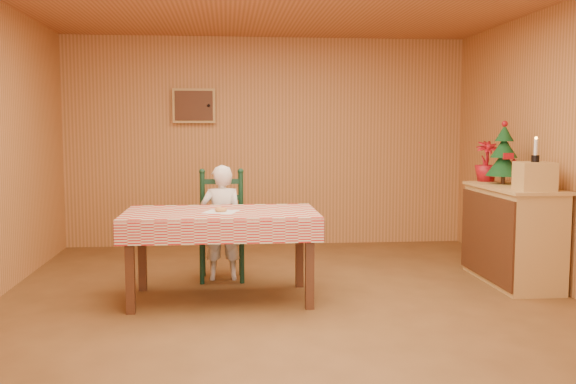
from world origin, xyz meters
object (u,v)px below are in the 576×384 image
object	(u,v)px
dining_table	(221,221)
ladder_chair	(222,228)
christmas_tree	(504,155)
shelf_unit	(511,234)
seated_child	(222,223)
crate	(535,176)
storage_bin	(523,271)

from	to	relation	value
dining_table	ladder_chair	xyz separation A→B (m)	(-0.00, 0.79, -0.18)
ladder_chair	christmas_tree	world-z (taller)	christmas_tree
ladder_chair	shelf_unit	distance (m)	2.79
seated_child	christmas_tree	xyz separation A→B (m)	(2.77, -0.13, 0.65)
dining_table	shelf_unit	bearing A→B (deg)	7.23
ladder_chair	crate	size ratio (longest dim) A/B	3.60
ladder_chair	storage_bin	bearing A→B (deg)	-16.10
shelf_unit	christmas_tree	distance (m)	0.79
crate	storage_bin	xyz separation A→B (m)	(-0.05, 0.05, -0.87)
shelf_unit	christmas_tree	size ratio (longest dim) A/B	2.00
shelf_unit	storage_bin	size ratio (longest dim) A/B	3.35
dining_table	crate	distance (m)	2.79
seated_child	shelf_unit	xyz separation A→B (m)	(2.76, -0.38, -0.10)
crate	storage_bin	bearing A→B (deg)	132.48
dining_table	storage_bin	xyz separation A→B (m)	(2.72, 0.00, -0.50)
dining_table	shelf_unit	xyz separation A→B (m)	(2.76, 0.35, -0.22)
dining_table	shelf_unit	size ratio (longest dim) A/B	1.34
seated_child	storage_bin	xyz separation A→B (m)	(2.72, -0.73, -0.38)
shelf_unit	christmas_tree	world-z (taller)	christmas_tree
shelf_unit	crate	bearing A→B (deg)	-88.77
storage_bin	seated_child	bearing A→B (deg)	165.01
dining_table	ladder_chair	world-z (taller)	ladder_chair
dining_table	crate	size ratio (longest dim) A/B	5.52
shelf_unit	crate	xyz separation A→B (m)	(0.01, -0.40, 0.59)
seated_child	shelf_unit	world-z (taller)	seated_child
dining_table	seated_child	bearing A→B (deg)	90.00
christmas_tree	dining_table	bearing A→B (deg)	-167.78
crate	storage_bin	distance (m)	0.87
christmas_tree	storage_bin	size ratio (longest dim) A/B	1.67
shelf_unit	crate	distance (m)	0.71
seated_child	christmas_tree	distance (m)	2.85
christmas_tree	storage_bin	bearing A→B (deg)	-94.55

